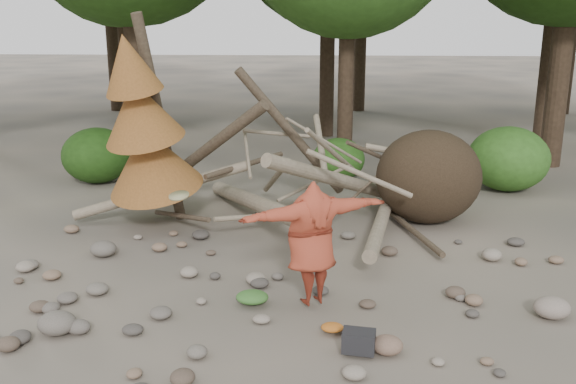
{
  "coord_description": "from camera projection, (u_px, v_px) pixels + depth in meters",
  "views": [
    {
      "loc": [
        0.36,
        -8.85,
        4.3
      ],
      "look_at": [
        -0.2,
        1.5,
        1.4
      ],
      "focal_mm": 40.0,
      "sensor_mm": 36.0,
      "label": 1
    }
  ],
  "objects": [
    {
      "name": "deadfall_pile",
      "position": [
        401.0,
        179.0,
        13.4
      ],
      "size": [
        8.55,
        5.24,
        3.3
      ],
      "color": "#332619",
      "rests_on": "ground"
    },
    {
      "name": "boulder_mid_right",
      "position": [
        552.0,
        308.0,
        9.34
      ],
      "size": [
        0.53,
        0.47,
        0.32
      ],
      "primitive_type": "ellipsoid",
      "color": "gray",
      "rests_on": "ground"
    },
    {
      "name": "bush_mid",
      "position": [
        338.0,
        159.0,
        16.99
      ],
      "size": [
        1.4,
        1.4,
        1.12
      ],
      "primitive_type": "ellipsoid",
      "color": "#2B5819",
      "rests_on": "ground"
    },
    {
      "name": "cloth_orange",
      "position": [
        332.0,
        331.0,
        8.87
      ],
      "size": [
        0.31,
        0.26,
        0.11
      ],
      "primitive_type": "ellipsoid",
      "color": "#AA5B1D",
      "rests_on": "ground"
    },
    {
      "name": "cloth_green",
      "position": [
        252.0,
        300.0,
        9.73
      ],
      "size": [
        0.5,
        0.41,
        0.19
      ],
      "primitive_type": "ellipsoid",
      "color": "#366729",
      "rests_on": "ground"
    },
    {
      "name": "bush_right",
      "position": [
        508.0,
        159.0,
        15.94
      ],
      "size": [
        2.0,
        2.0,
        1.6
      ],
      "primitive_type": "ellipsoid",
      "color": "#356920",
      "rests_on": "ground"
    },
    {
      "name": "backpack",
      "position": [
        359.0,
        345.0,
        8.32
      ],
      "size": [
        0.46,
        0.34,
        0.28
      ],
      "primitive_type": "cube",
      "rotation": [
        0.0,
        0.0,
        -0.16
      ],
      "color": "black",
      "rests_on": "ground"
    },
    {
      "name": "bush_left",
      "position": [
        97.0,
        155.0,
        16.7
      ],
      "size": [
        1.8,
        1.8,
        1.44
      ],
      "primitive_type": "ellipsoid",
      "color": "#204612",
      "rests_on": "ground"
    },
    {
      "name": "boulder_front_left",
      "position": [
        57.0,
        323.0,
        8.87
      ],
      "size": [
        0.53,
        0.48,
        0.32
      ],
      "primitive_type": "ellipsoid",
      "color": "#665E55",
      "rests_on": "ground"
    },
    {
      "name": "boulder_mid_left",
      "position": [
        103.0,
        249.0,
        11.71
      ],
      "size": [
        0.48,
        0.44,
        0.29
      ],
      "primitive_type": "ellipsoid",
      "color": "#615B52",
      "rests_on": "ground"
    },
    {
      "name": "ground",
      "position": [
        296.0,
        308.0,
        9.68
      ],
      "size": [
        120.0,
        120.0,
        0.0
      ],
      "primitive_type": "plane",
      "color": "#514C44",
      "rests_on": "ground"
    },
    {
      "name": "frisbee_thrower",
      "position": [
        312.0,
        243.0,
        9.46
      ],
      "size": [
        3.27,
        1.62,
        1.9
      ],
      "color": "#9C3823",
      "rests_on": "ground"
    },
    {
      "name": "boulder_front_right",
      "position": [
        387.0,
        345.0,
        8.36
      ],
      "size": [
        0.41,
        0.37,
        0.25
      ],
      "primitive_type": "ellipsoid",
      "color": "#7B5F4D",
      "rests_on": "ground"
    },
    {
      "name": "dead_conifer",
      "position": [
        144.0,
        129.0,
        12.52
      ],
      "size": [
        2.06,
        2.16,
        4.35
      ],
      "color": "#4C3F30",
      "rests_on": "ground"
    }
  ]
}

